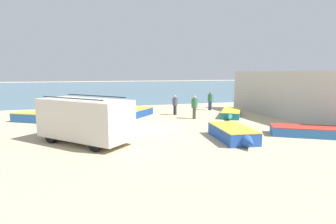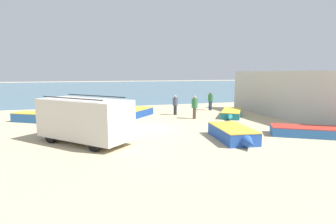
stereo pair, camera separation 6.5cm
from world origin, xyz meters
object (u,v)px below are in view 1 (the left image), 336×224
object	(u,v)px
fishing_rowboat_3	(39,117)
fisherman_0	(210,99)
fisherman_1	(175,103)
fisherman_2	(194,105)
parked_van	(84,119)
fishing_rowboat_1	(231,113)
fishing_rowboat_0	(135,113)
fishing_rowboat_4	(233,134)
fishing_rowboat_2	(309,131)

from	to	relation	value
fishing_rowboat_3	fisherman_0	world-z (taller)	fisherman_0
fisherman_1	fisherman_2	distance (m)	2.41
fisherman_2	fisherman_1	bearing A→B (deg)	94.20
parked_van	fishing_rowboat_1	xyz separation A→B (m)	(11.47, 5.13, -0.99)
fishing_rowboat_3	fisherman_1	size ratio (longest dim) A/B	2.55
fishing_rowboat_0	fishing_rowboat_4	distance (m)	9.83
parked_van	fisherman_2	size ratio (longest dim) A/B	2.74
fishing_rowboat_1	fishing_rowboat_3	world-z (taller)	fishing_rowboat_3
fishing_rowboat_4	fisherman_2	distance (m)	6.81
fishing_rowboat_0	fishing_rowboat_2	world-z (taller)	fishing_rowboat_0
fishing_rowboat_1	fisherman_0	distance (m)	3.95
fishing_rowboat_1	fisherman_2	distance (m)	3.42
fishing_rowboat_1	fishing_rowboat_2	distance (m)	7.34
parked_van	fishing_rowboat_4	bearing A→B (deg)	-146.82
fisherman_2	fishing_rowboat_4	bearing A→B (deg)	-111.06
fishing_rowboat_0	fisherman_0	xyz separation A→B (m)	(7.61, 1.66, 0.74)
fishing_rowboat_4	fishing_rowboat_2	bearing A→B (deg)	90.86
fishing_rowboat_1	fishing_rowboat_4	distance (m)	7.84
parked_van	fishing_rowboat_2	distance (m)	12.53
fishing_rowboat_0	fisherman_1	world-z (taller)	fisherman_1
fisherman_1	fisherman_0	bearing A→B (deg)	-13.55
fishing_rowboat_1	fisherman_1	bearing A→B (deg)	-83.54
fisherman_1	fishing_rowboat_4	bearing A→B (deg)	-123.76
fisherman_2	parked_van	bearing A→B (deg)	-165.12
fisherman_1	fishing_rowboat_0	bearing A→B (deg)	143.19
fishing_rowboat_4	fisherman_1	size ratio (longest dim) A/B	2.45
fisherman_2	fishing_rowboat_3	bearing A→B (deg)	153.34
fisherman_1	fishing_rowboat_3	bearing A→B (deg)	145.33
fisherman_0	fishing_rowboat_1	bearing A→B (deg)	45.81
parked_van	fishing_rowboat_4	size ratio (longest dim) A/B	1.21
fishing_rowboat_3	fisherman_1	xyz separation A→B (m)	(10.61, 0.26, 0.68)
parked_van	fishing_rowboat_0	distance (m)	8.31
fishing_rowboat_2	fishing_rowboat_3	bearing A→B (deg)	-179.70
fishing_rowboat_0	fishing_rowboat_3	xyz separation A→B (m)	(-7.11, -0.31, 0.02)
fishing_rowboat_0	fishing_rowboat_4	size ratio (longest dim) A/B	1.07
parked_van	fishing_rowboat_1	bearing A→B (deg)	-110.13
fishing_rowboat_1	fisherman_1	world-z (taller)	fisherman_1
fishing_rowboat_2	fishing_rowboat_0	bearing A→B (deg)	162.64
fishing_rowboat_2	fisherman_1	world-z (taller)	fisherman_1
fishing_rowboat_0	fisherman_0	bearing A→B (deg)	-37.18
parked_van	fisherman_0	size ratio (longest dim) A/B	2.83
fishing_rowboat_1	fishing_rowboat_3	distance (m)	14.91
fishing_rowboat_2	fishing_rowboat_3	xyz separation A→B (m)	(-15.62, 9.19, 0.06)
fishing_rowboat_0	fishing_rowboat_3	distance (m)	7.12
parked_van	fishing_rowboat_2	bearing A→B (deg)	-144.19
fishing_rowboat_3	fisherman_2	world-z (taller)	fisherman_2
fishing_rowboat_0	fishing_rowboat_1	xyz separation A→B (m)	(7.68, -2.20, -0.05)
fishing_rowboat_2	fisherman_1	bearing A→B (deg)	148.72
fishing_rowboat_2	fisherman_2	xyz separation A→B (m)	(-4.15, 7.20, 0.82)
fishing_rowboat_1	fishing_rowboat_3	bearing A→B (deg)	-63.55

